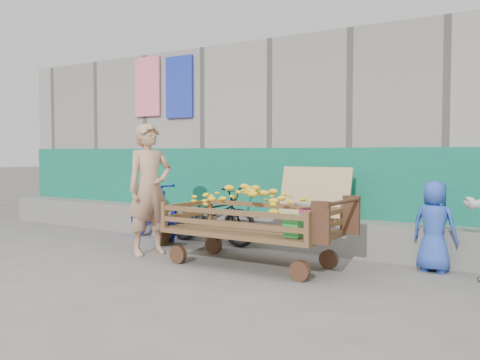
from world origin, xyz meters
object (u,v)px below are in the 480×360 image
Objects in this scene: bench at (189,234)px; bicycle_dark at (211,215)px; bicycle_blue at (152,210)px; child at (434,226)px; banana_cart at (249,213)px; vendor_man at (150,189)px.

bench is 0.67× the size of bicycle_dark.
bicycle_blue is (-0.97, -0.20, 0.03)m from bicycle_dark.
child is 3.20m from bicycle_dark.
banana_cart is 2.10× the size of child.
vendor_man is at bearing 173.73° from bicycle_dark.
bench is 0.63× the size of vendor_man.
banana_cart is 2.40m from bicycle_blue.
child is at bearing 5.81° from bench.
vendor_man is 1.06× the size of bicycle_dark.
banana_cart is at bearing -65.19° from vendor_man.
banana_cart is 2.00× the size of bench.
bicycle_dark is 1.07× the size of bicycle_blue.
bicycle_dark is (-3.19, 0.11, -0.09)m from child.
vendor_man is at bearing -100.27° from bench.
child reaches higher than bicycle_dark.
banana_cart is 1.49m from vendor_man.
banana_cart is 1.26× the size of vendor_man.
banana_cart reaches higher than bicycle_dark.
vendor_man is 1.14× the size of bicycle_blue.
child is (3.25, 0.33, 0.32)m from bench.
child is 0.64× the size of bicycle_dark.
bicycle_dark is 0.99m from bicycle_blue.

